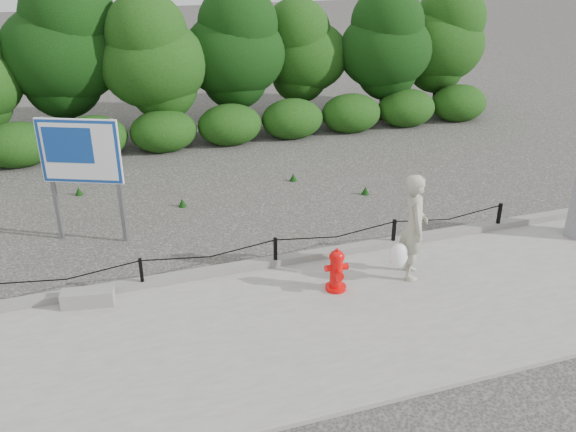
# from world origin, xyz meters

# --- Properties ---
(ground) EXTENTS (90.00, 90.00, 0.00)m
(ground) POSITION_xyz_m (0.00, 0.00, 0.00)
(ground) COLOR #2D2B28
(ground) RESTS_ON ground
(sidewalk) EXTENTS (14.00, 4.00, 0.08)m
(sidewalk) POSITION_xyz_m (0.00, -2.00, 0.04)
(sidewalk) COLOR gray
(sidewalk) RESTS_ON ground
(curb) EXTENTS (14.00, 0.22, 0.14)m
(curb) POSITION_xyz_m (0.00, 0.05, 0.15)
(curb) COLOR slate
(curb) RESTS_ON sidewalk
(chain_barrier) EXTENTS (10.06, 0.06, 0.60)m
(chain_barrier) POSITION_xyz_m (0.00, 0.00, 0.46)
(chain_barrier) COLOR black
(chain_barrier) RESTS_ON sidewalk
(treeline) EXTENTS (20.47, 3.74, 4.84)m
(treeline) POSITION_xyz_m (0.05, 8.96, 2.58)
(treeline) COLOR black
(treeline) RESTS_ON ground
(fire_hydrant) EXTENTS (0.43, 0.45, 0.81)m
(fire_hydrant) POSITION_xyz_m (0.78, -1.14, 0.47)
(fire_hydrant) COLOR red
(fire_hydrant) RESTS_ON sidewalk
(pedestrian) EXTENTS (0.89, 0.85, 2.00)m
(pedestrian) POSITION_xyz_m (2.25, -1.12, 1.05)
(pedestrian) COLOR #A2A28B
(pedestrian) RESTS_ON sidewalk
(concrete_block) EXTENTS (0.91, 0.45, 0.28)m
(concrete_block) POSITION_xyz_m (-3.45, -0.25, 0.22)
(concrete_block) COLOR gray
(concrete_block) RESTS_ON sidewalk
(advertising_sign) EXTENTS (1.53, 0.74, 2.64)m
(advertising_sign) POSITION_xyz_m (-3.28, 2.37, 1.86)
(advertising_sign) COLOR slate
(advertising_sign) RESTS_ON ground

